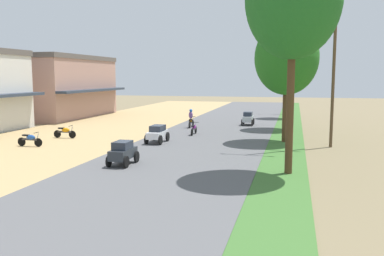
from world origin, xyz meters
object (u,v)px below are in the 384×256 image
car_hatchback_silver (248,118)px  motorbike_ahead_third (191,119)px  median_tree_fourth (294,49)px  motorbike_ahead_second (194,128)px  streetlamp_mid (292,78)px  median_tree_second (286,58)px  parked_motorbike_third (65,131)px  car_sedan_white (157,133)px  median_tree_third (289,60)px  streetlamp_near (289,79)px  utility_pole_near (334,67)px  parked_motorbike_second (30,139)px  car_hatchback_charcoal (123,152)px

car_hatchback_silver → motorbike_ahead_third: size_ratio=1.11×
median_tree_fourth → motorbike_ahead_second: 18.61m
motorbike_ahead_third → streetlamp_mid: bearing=62.1°
median_tree_second → parked_motorbike_third: bearing=-172.4°
median_tree_second → car_sedan_white: size_ratio=3.69×
car_hatchback_silver → motorbike_ahead_second: (-3.40, -7.43, -0.17)m
median_tree_second → car_hatchback_silver: size_ratio=4.17×
car_hatchback_silver → motorbike_ahead_second: 8.17m
parked_motorbike_third → car_hatchback_silver: car_hatchback_silver is taller
median_tree_third → motorbike_ahead_second: (-7.02, -5.44, -5.43)m
streetlamp_near → utility_pole_near: 3.76m
parked_motorbike_second → motorbike_ahead_third: (7.83, 12.14, 0.30)m
car_hatchback_silver → median_tree_third: bearing=-28.7°
parked_motorbike_second → utility_pole_near: size_ratio=0.18×
median_tree_third → streetlamp_mid: bearing=89.3°
parked_motorbike_second → median_tree_third: median_tree_third is taller
motorbike_ahead_second → motorbike_ahead_third: 4.56m
parked_motorbike_third → car_hatchback_silver: bearing=42.7°
parked_motorbike_second → streetlamp_near: streetlamp_near is taller
car_sedan_white → median_tree_third: bearing=49.2°
median_tree_fourth → motorbike_ahead_third: size_ratio=5.21×
parked_motorbike_second → median_tree_fourth: bearing=54.8°
parked_motorbike_third → motorbike_ahead_third: (7.59, 8.28, 0.30)m
median_tree_third → streetlamp_near: (0.18, -10.94, -1.53)m
motorbike_ahead_third → utility_pole_near: bearing=-33.3°
median_tree_third → car_hatchback_silver: median_tree_third is taller
streetlamp_near → utility_pole_near: (2.76, 2.45, 0.71)m
parked_motorbike_third → median_tree_fourth: bearing=50.2°
motorbike_ahead_second → streetlamp_near: bearing=-37.4°
streetlamp_near → utility_pole_near: bearing=41.7°
motorbike_ahead_third → streetlamp_near: bearing=-49.2°
car_hatchback_charcoal → car_hatchback_silver: bearing=77.2°
median_tree_fourth → median_tree_second: bearing=-91.4°
car_hatchback_charcoal → streetlamp_mid: bearing=75.8°
motorbike_ahead_third → car_sedan_white: bearing=-91.3°
parked_motorbike_third → car_sedan_white: 7.41m
car_hatchback_silver → motorbike_ahead_second: size_ratio=1.11×
car_hatchback_silver → median_tree_fourth: bearing=64.1°
utility_pole_near → car_hatchback_charcoal: utility_pole_near is taller
utility_pole_near → median_tree_third: bearing=109.1°
median_tree_fourth → car_hatchback_silver: 11.33m
parked_motorbike_third → utility_pole_near: (18.86, 0.88, 4.64)m
median_tree_second → median_tree_third: median_tree_third is taller
median_tree_fourth → parked_motorbike_third: bearing=-129.8°
car_sedan_white → motorbike_ahead_third: 8.80m
car_hatchback_charcoal → car_hatchback_silver: (4.33, 19.14, 0.00)m
median_tree_fourth → motorbike_ahead_second: median_tree_fourth is taller
parked_motorbike_third → median_tree_fourth: 26.37m
car_hatchback_silver → median_tree_second: bearing=-68.9°
car_sedan_white → streetlamp_mid: bearing=70.7°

